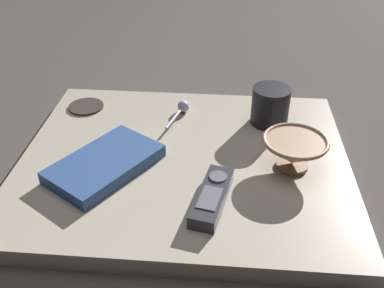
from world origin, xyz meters
The scene contains 8 objects.
ground_plane centered at (0.00, 0.00, 0.00)m, with size 6.00×6.00×0.00m, color #47423D.
table centered at (0.00, 0.00, 0.02)m, with size 0.66×0.55×0.04m.
cereal_bowl centered at (-0.22, 0.01, 0.07)m, with size 0.13×0.13×0.06m.
coffee_mug centered at (-0.18, -0.15, 0.08)m, with size 0.09×0.09×0.09m.
teaspoon centered at (0.02, -0.18, 0.05)m, with size 0.05×0.12×0.03m.
tv_remote_near centered at (-0.06, 0.13, 0.05)m, with size 0.08×0.16×0.03m.
drink_coaster centered at (0.26, -0.18, 0.04)m, with size 0.08×0.08×0.01m.
paperback_book centered at (0.15, 0.06, 0.05)m, with size 0.22×0.25×0.03m.
Camera 1 is at (-0.08, 0.72, 0.56)m, focal length 41.11 mm.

